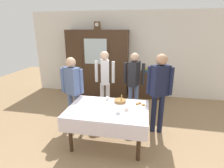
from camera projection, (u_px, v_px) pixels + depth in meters
ground_plane at (110, 136)px, 3.73m from camera, size 12.00×12.00×0.00m
back_wall at (127, 55)px, 5.80m from camera, size 6.40×0.10×2.70m
dining_table at (107, 114)px, 3.32m from camera, size 1.50×1.06×0.75m
wall_cabinet at (98, 64)px, 5.78m from camera, size 1.97×0.46×2.13m
mantel_clock at (97, 26)px, 5.42m from camera, size 0.18×0.11×0.24m
bookshelf_low at (146, 85)px, 5.72m from camera, size 0.92×0.35×0.86m
book_stack at (147, 70)px, 5.58m from camera, size 0.18×0.23×0.13m
tea_cup_far_right at (118, 112)px, 3.10m from camera, size 0.13×0.13×0.06m
tea_cup_mid_right at (127, 109)px, 3.23m from camera, size 0.13×0.13×0.06m
tea_cup_center at (107, 99)px, 3.69m from camera, size 0.13×0.13×0.06m
bread_basket at (120, 101)px, 3.57m from camera, size 0.24×0.24×0.16m
pastry_plate at (140, 105)px, 3.43m from camera, size 0.28×0.28×0.05m
spoon_back_edge at (89, 105)px, 3.45m from camera, size 0.12×0.02×0.01m
spoon_mid_left at (77, 114)px, 3.08m from camera, size 0.12×0.02×0.01m
person_behind_table_left at (134, 78)px, 4.43m from camera, size 0.52×0.40×1.61m
person_by_cabinet at (72, 86)px, 3.88m from camera, size 0.52×0.35×1.60m
person_beside_shelf at (105, 76)px, 4.54m from camera, size 0.52×0.40×1.64m
person_behind_table_right at (159, 86)px, 3.62m from camera, size 0.52×0.36×1.71m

